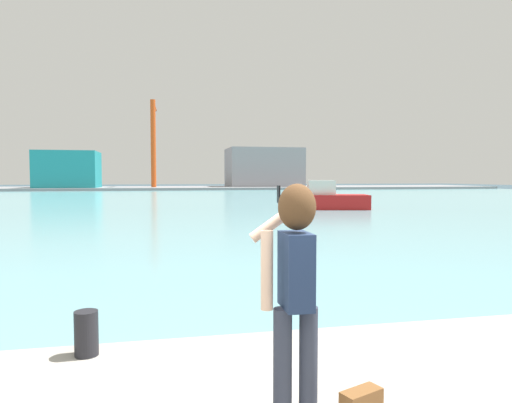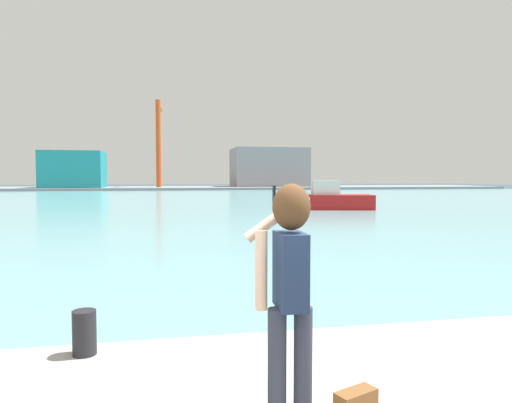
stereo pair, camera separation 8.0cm
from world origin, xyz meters
TOP-DOWN VIEW (x-y plane):
  - ground_plane at (0.00, 50.00)m, footprint 220.00×220.00m
  - harbor_water at (0.00, 52.00)m, footprint 140.00×100.00m
  - far_shore_dock at (0.00, 92.00)m, footprint 140.00×20.00m
  - person_photographer at (0.33, 0.15)m, footprint 0.52×0.55m
  - harbor_bollard at (-1.38, 1.69)m, footprint 0.23×0.23m
  - boat_moored at (11.87, 29.76)m, footprint 6.07×3.72m
  - warehouse_left at (-17.61, 88.91)m, footprint 10.97×9.71m
  - warehouse_right at (21.40, 93.83)m, footprint 15.58×11.16m
  - port_crane at (-1.82, 90.27)m, footprint 1.21×9.04m

SIDE VIEW (x-z plane):
  - ground_plane at x=0.00m, z-range 0.00..0.00m
  - harbor_water at x=0.00m, z-range 0.00..0.02m
  - far_shore_dock at x=0.00m, z-range 0.00..0.50m
  - boat_moored at x=11.87m, z-range -0.30..1.89m
  - harbor_bollard at x=-1.38m, z-range 0.64..1.09m
  - person_photographer at x=0.33m, z-range 0.84..2.58m
  - warehouse_left at x=-17.61m, z-range 0.50..7.32m
  - warehouse_right at x=21.40m, z-range 0.50..8.66m
  - port_crane at x=-1.82m, z-range 2.02..19.15m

